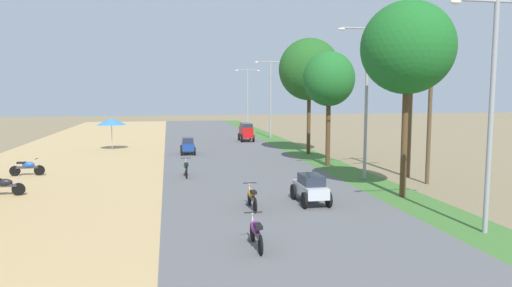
{
  "coord_description": "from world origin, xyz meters",
  "views": [
    {
      "loc": [
        -4.18,
        -4.54,
        4.56
      ],
      "look_at": [
        0.77,
        21.72,
        1.63
      ],
      "focal_mm": 32.77,
      "sensor_mm": 36.0,
      "label": 1
    }
  ],
  "objects_px": {
    "parked_motorbike_third": "(28,167)",
    "car_sedan_silver": "(311,187)",
    "median_tree_second": "(329,79)",
    "median_tree_third": "(309,70)",
    "streetlamp_near": "(492,99)",
    "utility_pole_near": "(411,97)",
    "motorbike_ahead_third": "(252,196)",
    "motorbike_ahead_fourth": "(186,167)",
    "streetlamp_farthest": "(248,94)",
    "motorbike_ahead_second": "(256,231)",
    "streetlamp_far": "(271,93)",
    "median_tree_nearest": "(408,48)",
    "car_van_red": "(246,131)",
    "utility_pole_far": "(430,99)",
    "car_hatchback_blue": "(188,145)",
    "parked_motorbike_second": "(4,185)",
    "vendor_umbrella": "(111,121)",
    "streetlamp_mid": "(366,92)"
  },
  "relations": [
    {
      "from": "parked_motorbike_third",
      "to": "car_sedan_silver",
      "type": "height_order",
      "value": "car_sedan_silver"
    },
    {
      "from": "median_tree_second",
      "to": "car_sedan_silver",
      "type": "relative_size",
      "value": 3.09
    },
    {
      "from": "median_tree_third",
      "to": "streetlamp_near",
      "type": "height_order",
      "value": "median_tree_third"
    },
    {
      "from": "utility_pole_near",
      "to": "motorbike_ahead_third",
      "type": "height_order",
      "value": "utility_pole_near"
    },
    {
      "from": "motorbike_ahead_fourth",
      "to": "streetlamp_farthest",
      "type": "bearing_deg",
      "value": 74.95
    },
    {
      "from": "motorbike_ahead_second",
      "to": "motorbike_ahead_fourth",
      "type": "bearing_deg",
      "value": 97.31
    },
    {
      "from": "median_tree_second",
      "to": "motorbike_ahead_third",
      "type": "height_order",
      "value": "median_tree_second"
    },
    {
      "from": "streetlamp_far",
      "to": "median_tree_nearest",
      "type": "bearing_deg",
      "value": -90.1
    },
    {
      "from": "motorbike_ahead_fourth",
      "to": "car_van_red",
      "type": "bearing_deg",
      "value": 70.47
    },
    {
      "from": "streetlamp_near",
      "to": "utility_pole_near",
      "type": "height_order",
      "value": "utility_pole_near"
    },
    {
      "from": "median_tree_third",
      "to": "streetlamp_near",
      "type": "relative_size",
      "value": 1.13
    },
    {
      "from": "median_tree_second",
      "to": "car_sedan_silver",
      "type": "xyz_separation_m",
      "value": [
        -4.0,
        -9.33,
        -4.61
      ]
    },
    {
      "from": "motorbike_ahead_fourth",
      "to": "motorbike_ahead_second",
      "type": "bearing_deg",
      "value": -82.69
    },
    {
      "from": "utility_pole_far",
      "to": "car_van_red",
      "type": "xyz_separation_m",
      "value": [
        -5.67,
        21.2,
        -3.23
      ]
    },
    {
      "from": "car_hatchback_blue",
      "to": "parked_motorbike_third",
      "type": "bearing_deg",
      "value": -141.07
    },
    {
      "from": "median_tree_third",
      "to": "streetlamp_farthest",
      "type": "height_order",
      "value": "median_tree_third"
    },
    {
      "from": "parked_motorbike_third",
      "to": "utility_pole_far",
      "type": "xyz_separation_m",
      "value": [
        20.25,
        -5.78,
        3.7
      ]
    },
    {
      "from": "median_tree_second",
      "to": "parked_motorbike_third",
      "type": "bearing_deg",
      "value": -178.95
    },
    {
      "from": "motorbike_ahead_fourth",
      "to": "car_sedan_silver",
      "type": "bearing_deg",
      "value": -56.46
    },
    {
      "from": "median_tree_second",
      "to": "motorbike_ahead_second",
      "type": "height_order",
      "value": "median_tree_second"
    },
    {
      "from": "median_tree_nearest",
      "to": "utility_pole_near",
      "type": "height_order",
      "value": "median_tree_nearest"
    },
    {
      "from": "parked_motorbike_third",
      "to": "median_tree_third",
      "type": "relative_size",
      "value": 0.21
    },
    {
      "from": "motorbike_ahead_second",
      "to": "parked_motorbike_second",
      "type": "bearing_deg",
      "value": 137.43
    },
    {
      "from": "motorbike_ahead_fourth",
      "to": "median_tree_nearest",
      "type": "bearing_deg",
      "value": -36.07
    },
    {
      "from": "streetlamp_near",
      "to": "motorbike_ahead_second",
      "type": "bearing_deg",
      "value": -179.1
    },
    {
      "from": "utility_pole_near",
      "to": "car_hatchback_blue",
      "type": "xyz_separation_m",
      "value": [
        -11.37,
        11.05,
        -3.57
      ]
    },
    {
      "from": "parked_motorbike_second",
      "to": "streetlamp_farthest",
      "type": "xyz_separation_m",
      "value": [
        17.09,
        37.04,
        3.82
      ]
    },
    {
      "from": "motorbike_ahead_fourth",
      "to": "median_tree_second",
      "type": "bearing_deg",
      "value": 14.27
    },
    {
      "from": "utility_pole_near",
      "to": "motorbike_ahead_fourth",
      "type": "relative_size",
      "value": 4.59
    },
    {
      "from": "median_tree_second",
      "to": "streetlamp_near",
      "type": "xyz_separation_m",
      "value": [
        0.37,
        -14.12,
        -0.99
      ]
    },
    {
      "from": "median_tree_nearest",
      "to": "utility_pole_near",
      "type": "xyz_separation_m",
      "value": [
        2.8,
        4.63,
        -2.09
      ]
    },
    {
      "from": "car_sedan_silver",
      "to": "car_hatchback_blue",
      "type": "xyz_separation_m",
      "value": [
        -4.25,
        16.21,
        0.01
      ]
    },
    {
      "from": "motorbike_ahead_third",
      "to": "motorbike_ahead_second",
      "type": "bearing_deg",
      "value": -98.72
    },
    {
      "from": "motorbike_ahead_third",
      "to": "parked_motorbike_second",
      "type": "bearing_deg",
      "value": 157.36
    },
    {
      "from": "streetlamp_farthest",
      "to": "car_van_red",
      "type": "relative_size",
      "value": 3.1
    },
    {
      "from": "utility_pole_far",
      "to": "motorbike_ahead_third",
      "type": "distance_m",
      "value": 10.89
    },
    {
      "from": "vendor_umbrella",
      "to": "motorbike_ahead_second",
      "type": "bearing_deg",
      "value": -74.77
    },
    {
      "from": "utility_pole_near",
      "to": "parked_motorbike_second",
      "type": "bearing_deg",
      "value": -176.24
    },
    {
      "from": "parked_motorbike_third",
      "to": "car_sedan_silver",
      "type": "xyz_separation_m",
      "value": [
        13.16,
        -9.02,
        0.19
      ]
    },
    {
      "from": "parked_motorbike_second",
      "to": "median_tree_nearest",
      "type": "height_order",
      "value": "median_tree_nearest"
    },
    {
      "from": "vendor_umbrella",
      "to": "car_sedan_silver",
      "type": "relative_size",
      "value": 1.12
    },
    {
      "from": "parked_motorbike_second",
      "to": "streetlamp_farthest",
      "type": "height_order",
      "value": "streetlamp_farthest"
    },
    {
      "from": "streetlamp_near",
      "to": "parked_motorbike_third",
      "type": "bearing_deg",
      "value": 141.76
    },
    {
      "from": "streetlamp_farthest",
      "to": "utility_pole_far",
      "type": "bearing_deg",
      "value": -85.86
    },
    {
      "from": "motorbike_ahead_third",
      "to": "streetlamp_near",
      "type": "bearing_deg",
      "value": -32.57
    },
    {
      "from": "vendor_umbrella",
      "to": "streetlamp_near",
      "type": "distance_m",
      "value": 28.8
    },
    {
      "from": "utility_pole_far",
      "to": "median_tree_third",
      "type": "bearing_deg",
      "value": 102.39
    },
    {
      "from": "median_tree_second",
      "to": "streetlamp_mid",
      "type": "height_order",
      "value": "streetlamp_mid"
    },
    {
      "from": "median_tree_second",
      "to": "car_van_red",
      "type": "height_order",
      "value": "median_tree_second"
    },
    {
      "from": "streetlamp_near",
      "to": "streetlamp_farthest",
      "type": "relative_size",
      "value": 1.0
    }
  ]
}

